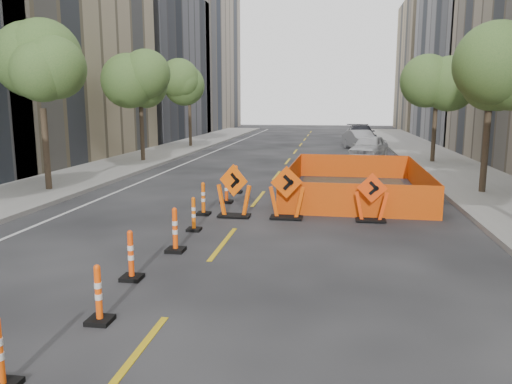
% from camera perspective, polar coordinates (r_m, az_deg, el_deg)
% --- Properties ---
extents(ground_plane, '(140.00, 140.00, 0.00)m').
position_cam_1_polar(ground_plane, '(9.14, -9.30, -12.72)').
color(ground_plane, black).
extents(sidewalk_left, '(4.00, 90.00, 0.15)m').
position_cam_1_polar(sidewalk_left, '(23.41, -21.29, 1.04)').
color(sidewalk_left, gray).
rests_on(sidewalk_left, ground).
extents(sidewalk_right, '(4.00, 90.00, 0.15)m').
position_cam_1_polar(sidewalk_right, '(21.24, 25.94, -0.18)').
color(sidewalk_right, gray).
rests_on(sidewalk_right, ground).
extents(bld_left_d, '(12.00, 16.00, 14.00)m').
position_cam_1_polar(bld_left_d, '(51.24, -14.24, 13.83)').
color(bld_left_d, '#4C4C51').
rests_on(bld_left_d, ground).
extents(bld_left_e, '(12.00, 20.00, 20.00)m').
position_cam_1_polar(bld_left_e, '(66.87, -8.69, 15.70)').
color(bld_left_e, gray).
rests_on(bld_left_e, ground).
extents(bld_right_d, '(12.00, 18.00, 20.00)m').
position_cam_1_polar(bld_right_d, '(50.67, 26.29, 16.57)').
color(bld_right_d, gray).
rests_on(bld_right_d, ground).
extents(bld_right_e, '(12.00, 14.00, 16.00)m').
position_cam_1_polar(bld_right_e, '(68.24, 21.49, 13.32)').
color(bld_right_e, tan).
rests_on(bld_right_e, ground).
extents(tree_l_b, '(2.80, 2.80, 5.95)m').
position_cam_1_polar(tree_l_b, '(21.15, -23.40, 12.10)').
color(tree_l_b, '#382B1E').
rests_on(tree_l_b, ground).
extents(tree_l_c, '(2.80, 2.80, 5.95)m').
position_cam_1_polar(tree_l_c, '(30.11, -13.10, 11.88)').
color(tree_l_c, '#382B1E').
rests_on(tree_l_c, ground).
extents(tree_l_d, '(2.80, 2.80, 5.95)m').
position_cam_1_polar(tree_l_d, '(39.58, -7.63, 11.60)').
color(tree_l_d, '#382B1E').
rests_on(tree_l_d, ground).
extents(tree_r_b, '(2.80, 2.80, 5.95)m').
position_cam_1_polar(tree_r_b, '(20.80, 25.31, 12.01)').
color(tree_r_b, '#382B1E').
rests_on(tree_r_b, ground).
extents(tree_r_c, '(2.80, 2.80, 5.95)m').
position_cam_1_polar(tree_r_c, '(30.53, 19.99, 11.51)').
color(tree_r_c, '#382B1E').
rests_on(tree_r_c, ground).
extents(channelizer_2, '(0.39, 0.39, 0.99)m').
position_cam_1_polar(channelizer_2, '(8.60, -17.56, -11.04)').
color(channelizer_2, '#FF4F0A').
rests_on(channelizer_2, ground).
extents(channelizer_3, '(0.41, 0.41, 1.03)m').
position_cam_1_polar(channelizer_3, '(10.40, -14.11, -7.01)').
color(channelizer_3, '#FE460A').
rests_on(channelizer_3, ground).
extents(channelizer_4, '(0.43, 0.43, 1.08)m').
position_cam_1_polar(channelizer_4, '(12.07, -9.24, -4.28)').
color(channelizer_4, '#FF4D0A').
rests_on(channelizer_4, ground).
extents(channelizer_5, '(0.38, 0.38, 0.96)m').
position_cam_1_polar(channelizer_5, '(13.96, -7.14, -2.51)').
color(channelizer_5, '#EB5F09').
rests_on(channelizer_5, ground).
extents(channelizer_6, '(0.42, 0.42, 1.06)m').
position_cam_1_polar(channelizer_6, '(15.88, -6.04, -0.75)').
color(channelizer_6, '#DB5409').
rests_on(channelizer_6, ground).
extents(channelizer_7, '(0.43, 0.43, 1.09)m').
position_cam_1_polar(channelizer_7, '(17.70, -3.40, 0.48)').
color(channelizer_7, '#E03F09').
rests_on(channelizer_7, ground).
extents(channelizer_8, '(0.43, 0.43, 1.10)m').
position_cam_1_polar(channelizer_8, '(19.61, -2.27, 1.47)').
color(channelizer_8, '#FF5B0A').
rests_on(channelizer_8, ground).
extents(chevron_sign_left, '(1.28, 1.03, 1.66)m').
position_cam_1_polar(chevron_sign_left, '(15.44, -2.54, 0.13)').
color(chevron_sign_left, '#FF5F0A').
rests_on(chevron_sign_left, ground).
extents(chevron_sign_center, '(1.25, 0.97, 1.64)m').
position_cam_1_polar(chevron_sign_center, '(15.21, 3.51, -0.07)').
color(chevron_sign_center, '#EC4F09').
rests_on(chevron_sign_center, ground).
extents(chevron_sign_right, '(1.04, 0.69, 1.47)m').
position_cam_1_polar(chevron_sign_right, '(15.25, 13.08, -0.62)').
color(chevron_sign_right, '#F53F0A').
rests_on(chevron_sign_right, ground).
extents(safety_fence, '(5.21, 8.66, 1.07)m').
position_cam_1_polar(safety_fence, '(19.95, 11.26, 1.39)').
color(safety_fence, '#DD420B').
rests_on(safety_fence, ground).
extents(parked_car_near, '(3.01, 4.80, 1.52)m').
position_cam_1_polar(parked_car_near, '(31.89, 12.78, 5.01)').
color(parked_car_near, '#B5B5B7').
rests_on(parked_car_near, ground).
extents(parked_car_mid, '(2.76, 4.65, 1.45)m').
position_cam_1_polar(parked_car_mid, '(38.32, 11.85, 5.83)').
color(parked_car_mid, gray).
rests_on(parked_car_mid, ground).
extents(parked_car_far, '(2.57, 5.73, 1.63)m').
position_cam_1_polar(parked_car_far, '(43.91, 11.83, 6.49)').
color(parked_car_far, black).
rests_on(parked_car_far, ground).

